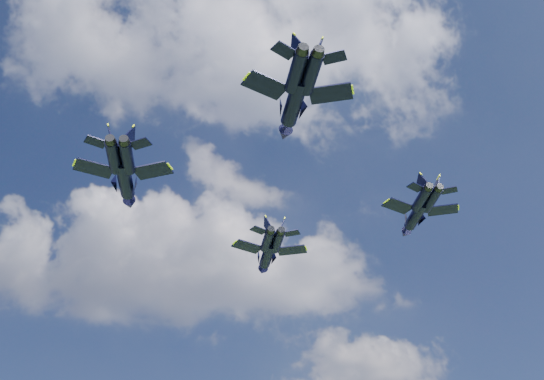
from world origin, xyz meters
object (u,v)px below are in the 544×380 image
at_px(jet_right, 415,216).
at_px(jet_slot, 293,104).
at_px(jet_lead, 267,256).
at_px(jet_left, 126,181).

xyz_separation_m(jet_right, jet_slot, (-18.75, -24.64, 0.15)).
xyz_separation_m(jet_lead, jet_right, (22.10, -14.42, -1.33)).
relative_size(jet_right, jet_slot, 0.87).
distance_m(jet_left, jet_right, 42.77).
relative_size(jet_lead, jet_right, 1.09).
bearing_deg(jet_lead, jet_left, -144.13).
distance_m(jet_lead, jet_right, 26.42).
height_order(jet_lead, jet_slot, jet_lead).
distance_m(jet_lead, jet_left, 28.74).
bearing_deg(jet_lead, jet_slot, -94.59).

